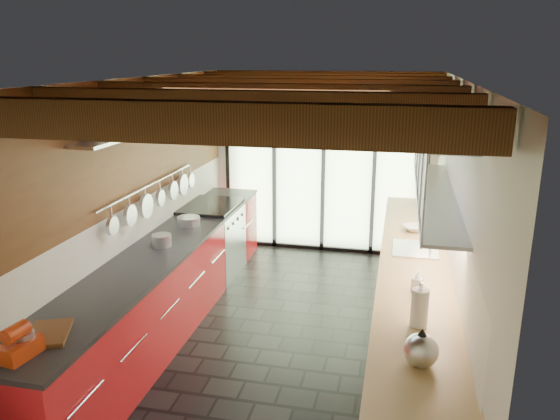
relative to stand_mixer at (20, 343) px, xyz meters
The scene contains 18 objects.
ground 2.77m from the stand_mixer, 60.48° to the left, with size 5.50×5.50×0.00m, color black.
room_shell 2.66m from the stand_mixer, 60.48° to the left, with size 5.50×5.50×5.50m.
ceiling_beams 3.25m from the stand_mixer, 64.15° to the left, with size 3.14×5.06×4.90m.
glass_door 5.14m from the stand_mixer, 75.57° to the left, with size 2.95×0.10×2.90m.
left_counter 2.31m from the stand_mixer, 90.13° to the left, with size 0.68×5.00×0.92m.
range_stove 3.73m from the stand_mixer, 90.08° to the left, with size 0.66×0.90×0.97m.
right_counter 3.44m from the stand_mixer, 41.42° to the left, with size 0.68×5.00×0.92m.
sink_assembly 3.68m from the stand_mixer, 45.94° to the left, with size 0.45×0.52×0.43m.
upper_cabinets_right 3.80m from the stand_mixer, 43.28° to the left, with size 0.34×3.00×3.00m.
left_wall_fixtures 2.66m from the stand_mixer, 94.54° to the left, with size 0.28×2.60×0.96m.
stand_mixer is the anchor object (origin of this frame).
pot_large 2.18m from the stand_mixer, 90.00° to the left, with size 0.20×0.20×0.13m, color silver.
pot_small 2.91m from the stand_mixer, 90.00° to the left, with size 0.26×0.26×0.10m, color silver.
cutting_board 0.29m from the stand_mixer, 90.00° to the left, with size 0.27×0.38×0.03m, color brown.
kettle 2.58m from the stand_mixer, 10.43° to the left, with size 0.23×0.28×0.26m.
paper_towel 2.73m from the stand_mixer, 21.28° to the left, with size 0.14×0.14×0.34m.
soap_bottle 3.00m from the stand_mixer, 32.20° to the left, with size 0.08×0.08×0.18m, color silver.
bowl 4.14m from the stand_mixer, 52.19° to the left, with size 0.24×0.24×0.06m, color silver.
Camera 1 is at (1.07, -4.96, 2.83)m, focal length 35.00 mm.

